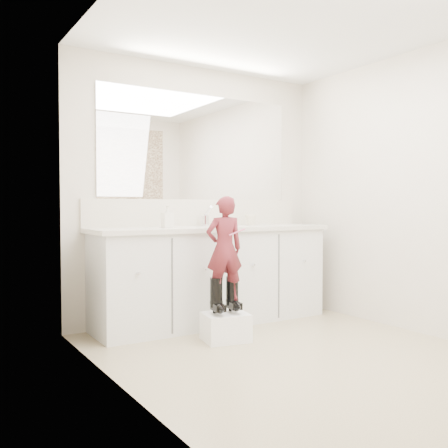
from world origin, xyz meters
TOP-DOWN VIEW (x-y plane):
  - floor at (0.00, 0.00)m, footprint 3.00×3.00m
  - ceiling at (0.00, 0.00)m, footprint 3.00×3.00m
  - wall_back at (0.00, 1.50)m, footprint 2.60×0.00m
  - wall_left at (-1.30, 0.00)m, footprint 0.00×3.00m
  - wall_right at (1.30, 0.00)m, footprint 0.00×3.00m
  - vanity_cabinet at (0.00, 1.23)m, footprint 2.20×0.55m
  - countertop at (0.00, 1.21)m, footprint 2.28×0.58m
  - backsplash at (0.00, 1.49)m, footprint 2.28×0.03m
  - mirror at (0.00, 1.49)m, footprint 2.00×0.02m
  - faucet at (0.00, 1.38)m, footprint 0.08×0.08m
  - cup at (0.47, 1.30)m, footprint 0.14×0.14m
  - soap_bottle at (-0.47, 1.20)m, footprint 0.09×0.09m
  - step_stool at (-0.23, 0.64)m, footprint 0.39×0.35m
  - boot_left at (-0.31, 0.66)m, footprint 0.14×0.21m
  - boot_right at (-0.16, 0.66)m, footprint 0.14×0.21m
  - toddler at (-0.23, 0.66)m, footprint 0.34×0.25m
  - toothbrush at (-0.16, 0.58)m, footprint 0.14×0.04m

SIDE VIEW (x-z plane):
  - floor at x=0.00m, z-range 0.00..0.00m
  - step_stool at x=-0.23m, z-range 0.00..0.22m
  - boot_left at x=-0.31m, z-range 0.22..0.51m
  - boot_right at x=-0.16m, z-range 0.22..0.51m
  - vanity_cabinet at x=0.00m, z-range 0.00..0.85m
  - toddler at x=-0.23m, z-range 0.32..1.15m
  - countertop at x=0.00m, z-range 0.85..0.89m
  - toothbrush at x=-0.16m, z-range 0.84..0.90m
  - faucet at x=0.00m, z-range 0.89..0.99m
  - cup at x=0.47m, z-range 0.89..1.00m
  - soap_bottle at x=-0.47m, z-range 0.89..1.08m
  - backsplash at x=0.00m, z-range 0.89..1.14m
  - wall_back at x=0.00m, z-range -0.10..2.50m
  - wall_left at x=-1.30m, z-range -0.30..2.70m
  - wall_right at x=1.30m, z-range -0.30..2.70m
  - mirror at x=0.00m, z-range 1.14..2.14m
  - ceiling at x=0.00m, z-range 2.40..2.40m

